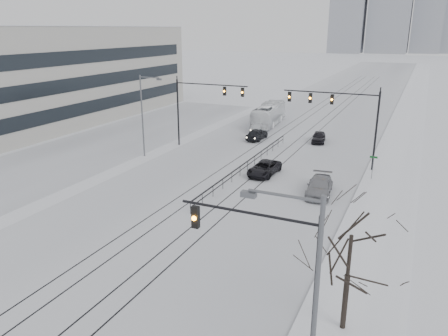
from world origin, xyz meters
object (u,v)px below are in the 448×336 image
sedan_nb_far (319,137)px  sedan_sb_inner (257,134)px  sedan_sb_outer (258,128)px  bare_tree (350,246)px  sedan_nb_right (319,187)px  sedan_nb_front (264,168)px  box_truck (269,115)px  traffic_mast_near (278,264)px

sedan_nb_far → sedan_sb_inner: bearing=-174.1°
sedan_sb_inner → sedan_sb_outer: sedan_sb_inner is taller
sedan_sb_outer → sedan_nb_far: sedan_nb_far is taller
bare_tree → sedan_sb_inner: bare_tree is taller
bare_tree → sedan_nb_right: (-5.07, 17.30, -3.76)m
sedan_nb_front → sedan_nb_right: bearing=-24.2°
box_truck → sedan_sb_outer: bearing=87.7°
sedan_sb_inner → sedan_sb_outer: 4.21m
sedan_sb_inner → sedan_sb_outer: (-1.33, 3.99, -0.08)m
sedan_sb_outer → box_truck: (-0.24, 5.12, 0.90)m
sedan_sb_inner → sedan_nb_front: sedan_sb_inner is taller
sedan_sb_outer → sedan_nb_far: 9.12m
sedan_sb_inner → sedan_sb_outer: bearing=-70.4°
sedan_nb_front → box_truck: bearing=110.6°
bare_tree → sedan_sb_outer: bearing=115.9°
traffic_mast_near → box_truck: bearing=109.4°
traffic_mast_near → bare_tree: 3.85m
sedan_nb_front → box_truck: 23.28m
traffic_mast_near → box_truck: traffic_mast_near is taller
traffic_mast_near → sedan_nb_front: 25.29m
traffic_mast_near → sedan_nb_far: 39.18m
traffic_mast_near → sedan_nb_right: size_ratio=1.40×
sedan_sb_inner → sedan_nb_right: sedan_sb_inner is taller
sedan_sb_inner → sedan_sb_outer: size_ratio=1.09×
box_truck → sedan_nb_front: bearing=103.1°
bare_tree → sedan_nb_front: bare_tree is taller
sedan_nb_right → box_truck: 28.53m
sedan_nb_front → sedan_nb_right: 6.86m
sedan_sb_outer → box_truck: box_truck is taller
sedan_nb_far → box_truck: (-9.13, 7.13, 0.89)m
traffic_mast_near → sedan_sb_outer: 43.53m
bare_tree → sedan_nb_right: bare_tree is taller
sedan_nb_front → box_truck: box_truck is taller
traffic_mast_near → sedan_nb_far: size_ratio=1.77×
bare_tree → sedan_nb_front: size_ratio=1.28×
sedan_sb_outer → sedan_nb_front: 18.37m
bare_tree → sedan_nb_front: (-11.20, 20.39, -3.83)m
sedan_sb_inner → sedan_nb_right: size_ratio=0.87×
sedan_nb_front → sedan_nb_far: bearing=85.3°
bare_tree → box_truck: bare_tree is taller
sedan_nb_front → sedan_sb_inner: bearing=116.0°
sedan_sb_inner → traffic_mast_near: bearing=112.8°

